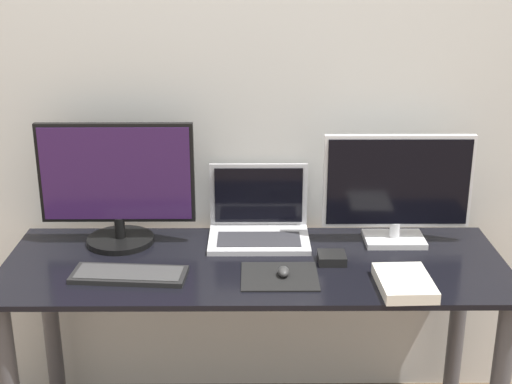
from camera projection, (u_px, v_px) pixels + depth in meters
wall_back at (254, 76)px, 2.50m from camera, size 7.00×0.05×2.50m
desk at (255, 300)px, 2.39m from camera, size 1.66×0.59×0.70m
monitor_left at (117, 185)px, 2.43m from camera, size 0.53×0.23×0.43m
monitor_right at (397, 188)px, 2.44m from camera, size 0.51×0.15×0.39m
laptop at (259, 221)px, 2.53m from camera, size 0.35×0.25×0.25m
keyboard at (129, 275)px, 2.24m from camera, size 0.37×0.16×0.02m
mousepad at (280, 276)px, 2.24m from camera, size 0.24×0.20×0.00m
mouse at (284, 272)px, 2.23m from camera, size 0.04×0.06×0.03m
book at (404, 283)px, 2.16m from camera, size 0.17×0.23×0.04m
power_brick at (332, 258)px, 2.34m from camera, size 0.09×0.09×0.03m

